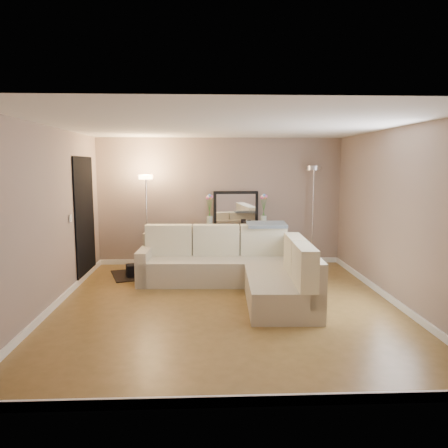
{
  "coord_description": "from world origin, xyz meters",
  "views": [
    {
      "loc": [
        -0.31,
        -6.23,
        2.07
      ],
      "look_at": [
        0.0,
        0.8,
        1.1
      ],
      "focal_mm": 35.0,
      "sensor_mm": 36.0,
      "label": 1
    }
  ],
  "objects_px": {
    "floor_lamp_lit": "(146,203)",
    "floor_lamp_unlit": "(313,196)",
    "console_table": "(233,245)",
    "sectional_sofa": "(241,267)"
  },
  "relations": [
    {
      "from": "console_table",
      "to": "floor_lamp_unlit",
      "type": "height_order",
      "value": "floor_lamp_unlit"
    },
    {
      "from": "console_table",
      "to": "floor_lamp_lit",
      "type": "xyz_separation_m",
      "value": [
        -1.69,
        -0.19,
        0.87
      ]
    },
    {
      "from": "floor_lamp_lit",
      "to": "floor_lamp_unlit",
      "type": "xyz_separation_m",
      "value": [
        3.32,
        0.2,
        0.12
      ]
    },
    {
      "from": "console_table",
      "to": "floor_lamp_unlit",
      "type": "xyz_separation_m",
      "value": [
        1.62,
        0.01,
        0.99
      ]
    },
    {
      "from": "console_table",
      "to": "floor_lamp_lit",
      "type": "relative_size",
      "value": 0.7
    },
    {
      "from": "floor_lamp_unlit",
      "to": "sectional_sofa",
      "type": "bearing_deg",
      "value": -135.2
    },
    {
      "from": "console_table",
      "to": "floor_lamp_lit",
      "type": "height_order",
      "value": "floor_lamp_lit"
    },
    {
      "from": "console_table",
      "to": "floor_lamp_unlit",
      "type": "relative_size",
      "value": 0.64
    },
    {
      "from": "console_table",
      "to": "floor_lamp_lit",
      "type": "bearing_deg",
      "value": -173.53
    },
    {
      "from": "console_table",
      "to": "sectional_sofa",
      "type": "bearing_deg",
      "value": -88.86
    }
  ]
}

